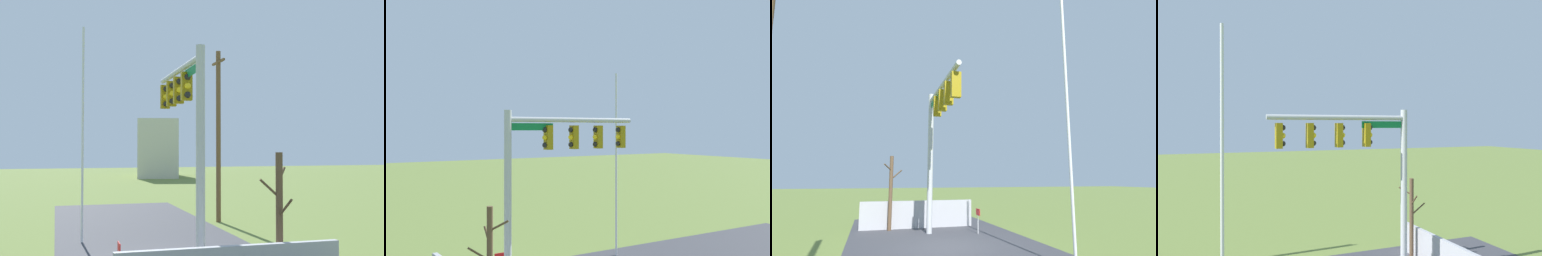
% 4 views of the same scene
% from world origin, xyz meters
% --- Properties ---
extents(ground_plane, '(160.00, 160.00, 0.00)m').
position_xyz_m(ground_plane, '(0.00, 0.00, 0.00)').
color(ground_plane, olive).
extents(sidewalk_corner, '(6.00, 6.00, 0.01)m').
position_xyz_m(sidewalk_corner, '(4.28, 0.19, 0.00)').
color(sidewalk_corner, '#B7B5AD').
rests_on(sidewalk_corner, ground_plane).
extents(retaining_fence, '(0.20, 6.23, 1.49)m').
position_xyz_m(retaining_fence, '(5.18, 0.50, 0.75)').
color(retaining_fence, '#A8A8AD').
rests_on(retaining_fence, ground_plane).
extents(signal_mast, '(5.91, 0.42, 7.18)m').
position_xyz_m(signal_mast, '(1.49, 0.22, 5.14)').
color(signal_mast, '#B2B5BA').
rests_on(signal_mast, ground_plane).
extents(flagpole, '(0.10, 0.10, 9.32)m').
position_xyz_m(flagpole, '(-4.20, -2.88, 4.66)').
color(flagpole, silver).
rests_on(flagpole, ground_plane).
extents(bare_tree, '(1.27, 1.02, 3.94)m').
position_xyz_m(bare_tree, '(4.79, 2.05, 2.03)').
color(bare_tree, brown).
rests_on(bare_tree, ground_plane).
extents(open_sign, '(0.56, 0.04, 1.22)m').
position_xyz_m(open_sign, '(2.53, -2.14, 0.91)').
color(open_sign, silver).
rests_on(open_sign, ground_plane).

